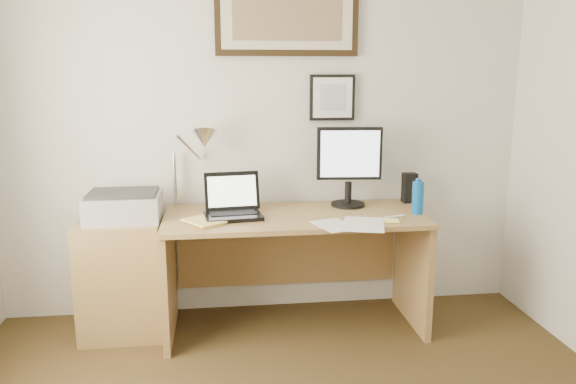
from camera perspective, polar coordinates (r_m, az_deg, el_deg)
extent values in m
cube|color=silver|center=(3.74, -2.43, 6.48)|extent=(3.50, 0.02, 2.50)
cube|color=olive|center=(3.66, -16.51, -8.39)|extent=(0.50, 0.40, 0.73)
cylinder|color=#0C55A8|center=(3.57, 13.04, -0.58)|extent=(0.07, 0.07, 0.20)
cylinder|color=#0C55A8|center=(3.55, 13.13, 1.17)|extent=(0.04, 0.04, 0.02)
cube|color=black|center=(3.87, 12.23, 0.42)|extent=(0.09, 0.08, 0.20)
cube|color=white|center=(3.25, 4.72, -3.38)|extent=(0.26, 0.32, 0.00)
cube|color=white|center=(3.28, 7.70, -3.27)|extent=(0.31, 0.38, 0.00)
cube|color=#FCFD78|center=(3.37, 10.49, -2.88)|extent=(0.10, 0.10, 0.01)
cylinder|color=white|center=(3.46, 10.77, -2.48)|extent=(0.14, 0.06, 0.02)
imported|color=#F2CC71|center=(3.27, -9.78, -3.26)|extent=(0.28, 0.29, 0.02)
cube|color=olive|center=(3.48, 0.62, -2.55)|extent=(1.60, 0.70, 0.03)
cube|color=olive|center=(3.58, -12.00, -8.70)|extent=(0.04, 0.65, 0.72)
cube|color=olive|center=(3.78, 12.52, -7.63)|extent=(0.04, 0.65, 0.72)
cube|color=olive|center=(3.88, -0.05, -5.40)|extent=(1.50, 0.03, 0.55)
cube|color=black|center=(3.41, -5.59, -2.46)|extent=(0.37, 0.28, 0.02)
cube|color=black|center=(3.44, -5.61, -2.11)|extent=(0.29, 0.16, 0.00)
cube|color=black|center=(3.51, -5.70, 0.11)|extent=(0.35, 0.11, 0.23)
cube|color=white|center=(3.50, -5.70, 0.08)|extent=(0.30, 0.09, 0.18)
cylinder|color=black|center=(3.72, 6.10, -1.25)|extent=(0.22, 0.22, 0.02)
cylinder|color=black|center=(3.71, 6.13, -0.05)|extent=(0.04, 0.04, 0.14)
cube|color=black|center=(3.65, 6.26, 3.91)|extent=(0.42, 0.07, 0.34)
cube|color=silver|center=(3.63, 6.33, 3.86)|extent=(0.38, 0.04, 0.30)
cube|color=#9E9EA1|center=(3.55, -16.34, -1.51)|extent=(0.44, 0.34, 0.16)
cube|color=#2D2D2D|center=(3.53, -16.42, -0.09)|extent=(0.40, 0.30, 0.02)
cylinder|color=silver|center=(3.70, -11.41, 1.19)|extent=(0.02, 0.02, 0.36)
cylinder|color=silver|center=(3.60, -10.04, 4.49)|extent=(0.15, 0.23, 0.19)
cone|color=silver|center=(3.53, -8.49, 5.37)|extent=(0.16, 0.18, 0.15)
cube|color=black|center=(3.73, -0.09, 17.25)|extent=(0.92, 0.03, 0.47)
cube|color=beige|center=(3.71, -0.05, 17.27)|extent=(0.84, 0.01, 0.39)
cube|color=brown|center=(3.70, -0.04, 17.28)|extent=(0.70, 0.00, 0.28)
cube|color=black|center=(3.76, 4.52, 9.54)|extent=(0.30, 0.02, 0.30)
cube|color=white|center=(3.75, 4.56, 9.53)|extent=(0.26, 0.00, 0.26)
cube|color=#ABAFB4|center=(3.75, 4.57, 9.53)|extent=(0.17, 0.00, 0.17)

